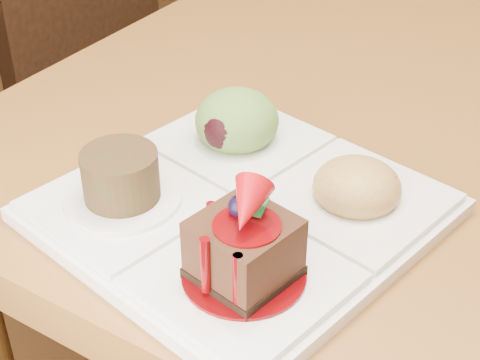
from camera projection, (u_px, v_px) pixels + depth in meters
The scene contains 2 objects.
chair_left at pixel (126, 52), 1.38m from camera, with size 0.41×0.41×0.92m.
sampler_plate at pixel (242, 192), 0.57m from camera, with size 0.31×0.31×0.10m.
Camera 1 is at (0.07, -1.14, 1.10)m, focal length 55.00 mm.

